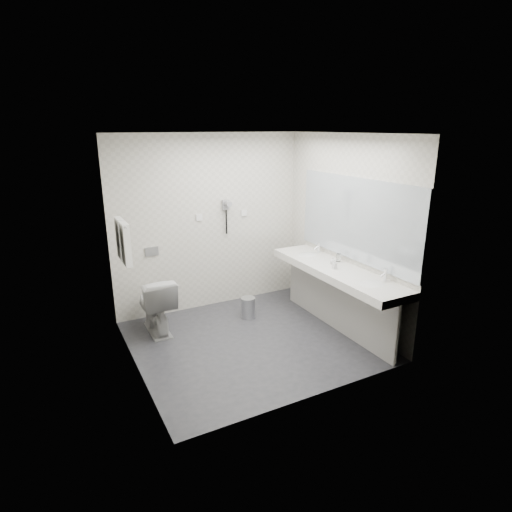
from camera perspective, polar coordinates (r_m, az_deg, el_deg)
floor at (r=5.40m, az=-0.68°, el=-11.36°), size 2.80×2.80×0.00m
ceiling at (r=4.75m, az=-0.79°, el=16.23°), size 2.80×2.80×0.00m
wall_back at (r=6.08m, az=-6.35°, el=4.43°), size 2.80×0.00×2.80m
wall_front at (r=3.87m, az=8.11°, el=-3.05°), size 2.80×0.00×2.80m
wall_left at (r=4.49m, az=-16.83°, el=-0.77°), size 0.00×2.60×2.60m
wall_right at (r=5.68m, az=11.96°, el=3.27°), size 0.00×2.60×2.60m
vanity_counter at (r=5.49m, az=10.77°, el=-2.05°), size 0.55×2.20×0.10m
vanity_panel at (r=5.66m, az=10.74°, el=-6.08°), size 0.03×2.15×0.75m
vanity_post_near at (r=4.99m, az=18.51°, el=-9.98°), size 0.06×0.06×0.75m
vanity_post_far at (r=6.45m, az=5.24°, el=-2.88°), size 0.06×0.06×0.75m
mirror at (r=5.48m, az=13.29°, el=4.82°), size 0.02×2.20×1.05m
basin_near at (r=5.02m, az=15.39°, el=-3.79°), size 0.40×0.31×0.05m
basin_far at (r=5.97m, az=6.94°, el=0.06°), size 0.40×0.31×0.05m
faucet_near at (r=5.12m, az=17.07°, el=-2.45°), size 0.04×0.04×0.15m
faucet_far at (r=6.06m, az=8.49°, el=1.13°), size 0.04×0.04×0.15m
soap_bottle_a at (r=5.42m, az=10.57°, el=-1.09°), size 0.05×0.05×0.11m
soap_bottle_b at (r=5.61m, az=10.33°, el=-0.58°), size 0.10×0.10×0.09m
glass_left at (r=5.71m, az=11.07°, el=-0.23°), size 0.07×0.07×0.11m
toilet at (r=5.63m, az=-13.42°, el=-6.34°), size 0.43×0.75×0.76m
flush_plate at (r=5.89m, az=-13.89°, el=0.60°), size 0.18×0.02×0.12m
pedal_bin at (r=5.95m, az=-1.07°, el=-7.05°), size 0.24×0.24×0.28m
bin_lid at (r=5.89m, az=-1.08°, el=-5.74°), size 0.20×0.20×0.02m
towel_rail at (r=4.95m, az=-17.85°, el=4.36°), size 0.02×0.62×0.02m
towel_near at (r=4.87m, az=-17.20°, el=1.54°), size 0.07×0.24×0.48m
towel_far at (r=5.13m, az=-17.81°, el=2.27°), size 0.07×0.24×0.48m
dryer_cradle at (r=6.10m, az=-4.12°, el=6.92°), size 0.10×0.04×0.14m
dryer_barrel at (r=6.03m, az=-3.86°, el=7.10°), size 0.08×0.14×0.08m
dryer_cord at (r=6.13m, az=-4.01°, el=4.60°), size 0.02×0.02×0.35m
switch_plate_a at (r=5.99m, az=-7.67°, el=5.18°), size 0.09×0.02×0.09m
switch_plate_b at (r=6.26m, az=-1.64°, el=5.84°), size 0.09×0.02×0.09m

